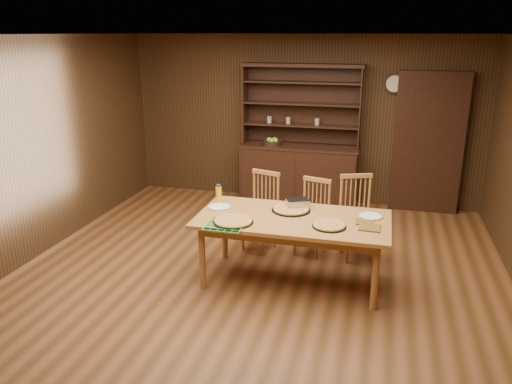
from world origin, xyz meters
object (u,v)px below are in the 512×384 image
(dining_table, at_px, (293,224))
(chair_center, at_px, (313,214))
(china_hutch, at_px, (299,167))
(juice_bottle, at_px, (219,195))
(chair_left, at_px, (262,208))
(chair_right, at_px, (356,214))

(dining_table, relative_size, chair_center, 2.17)
(china_hutch, height_order, dining_table, china_hutch)
(china_hutch, bearing_deg, dining_table, -81.67)
(juice_bottle, bearing_deg, china_hutch, 77.70)
(dining_table, bearing_deg, juice_bottle, 164.90)
(chair_left, height_order, chair_right, chair_right)
(chair_left, bearing_deg, chair_right, 19.21)
(chair_center, distance_m, juice_bottle, 1.23)
(dining_table, height_order, chair_right, chair_right)
(china_hutch, relative_size, dining_table, 1.07)
(chair_left, distance_m, chair_center, 0.64)
(chair_center, height_order, juice_bottle, juice_bottle)
(dining_table, xyz_separation_m, chair_center, (0.10, 0.84, -0.18))
(dining_table, height_order, chair_center, chair_center)
(chair_center, bearing_deg, chair_right, 19.80)
(chair_left, xyz_separation_m, chair_center, (0.64, 0.01, -0.03))
(dining_table, height_order, juice_bottle, juice_bottle)
(chair_right, xyz_separation_m, juice_bottle, (-1.53, -0.63, 0.32))
(juice_bottle, bearing_deg, chair_left, 57.43)
(chair_left, bearing_deg, juice_bottle, -105.90)
(dining_table, xyz_separation_m, chair_right, (0.62, 0.88, -0.14))
(chair_left, distance_m, juice_bottle, 0.76)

